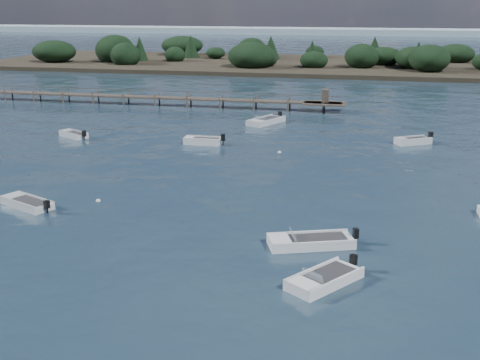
% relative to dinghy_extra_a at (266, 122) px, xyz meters
% --- Properties ---
extents(ground, '(400.00, 400.00, 0.00)m').
position_rel_dinghy_extra_a_xyz_m(ground, '(1.65, 20.84, -0.16)').
color(ground, '#162633').
rests_on(ground, ground).
extents(dinghy_extra_a, '(3.81, 5.23, 1.27)m').
position_rel_dinghy_extra_a_xyz_m(dinghy_extra_a, '(0.00, 0.00, 0.00)').
color(dinghy_extra_a, '#AAAFB1').
rests_on(dinghy_extra_a, ground).
extents(dinghy_mid_white_a, '(4.99, 3.23, 1.16)m').
position_rel_dinghy_extra_a_xyz_m(dinghy_mid_white_a, '(8.52, -33.35, -0.01)').
color(dinghy_mid_white_a, silver).
rests_on(dinghy_mid_white_a, ground).
extents(tender_far_grey_b, '(3.64, 2.88, 1.29)m').
position_rel_dinghy_extra_a_xyz_m(tender_far_grey_b, '(15.21, -6.70, 0.02)').
color(tender_far_grey_b, '#AAAFB1').
rests_on(tender_far_grey_b, ground).
extents(tender_far_grey, '(3.49, 2.67, 1.15)m').
position_rel_dinghy_extra_a_xyz_m(tender_far_grey, '(-17.19, -11.01, -0.00)').
color(tender_far_grey, '#AAAFB1').
rests_on(tender_far_grey, ground).
extents(dinghy_mid_grey, '(4.19, 2.92, 1.06)m').
position_rel_dinghy_extra_a_xyz_m(dinghy_mid_grey, '(-10.18, -30.80, -0.02)').
color(dinghy_mid_grey, '#AAAFB1').
rests_on(dinghy_mid_grey, ground).
extents(dinghy_extra_b, '(3.63, 4.15, 1.13)m').
position_rel_dinghy_extra_a_xyz_m(dinghy_extra_b, '(9.65, -37.79, -0.02)').
color(dinghy_extra_b, silver).
rests_on(dinghy_extra_b, ground).
extents(tender_far_white, '(3.84, 1.42, 1.32)m').
position_rel_dinghy_extra_a_xyz_m(tender_far_white, '(-3.98, -11.11, 0.02)').
color(tender_far_white, silver).
rests_on(tender_far_white, ground).
extents(buoy_b, '(0.32, 0.32, 0.32)m').
position_rel_dinghy_extra_a_xyz_m(buoy_b, '(9.84, -33.50, -0.16)').
color(buoy_b, silver).
rests_on(buoy_b, ground).
extents(buoy_c, '(0.32, 0.32, 0.32)m').
position_rel_dinghy_extra_a_xyz_m(buoy_c, '(-6.15, -28.79, -0.16)').
color(buoy_c, silver).
rests_on(buoy_c, ground).
extents(buoy_e, '(0.32, 0.32, 0.32)m').
position_rel_dinghy_extra_a_xyz_m(buoy_e, '(3.53, -12.78, -0.16)').
color(buoy_e, silver).
rests_on(buoy_e, ground).
extents(jetty, '(64.50, 3.20, 3.40)m').
position_rel_dinghy_extra_a_xyz_m(jetty, '(-20.09, 8.83, 0.82)').
color(jetty, '#473E34').
rests_on(jetty, ground).
extents(far_headland, '(190.00, 40.00, 5.80)m').
position_rel_dinghy_extra_a_xyz_m(far_headland, '(26.65, 60.84, 1.80)').
color(far_headland, black).
rests_on(far_headland, ground).
extents(distant_haze, '(280.00, 20.00, 2.40)m').
position_rel_dinghy_extra_a_xyz_m(distant_haze, '(-88.35, 190.84, -0.16)').
color(distant_haze, '#93A8B5').
rests_on(distant_haze, ground).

